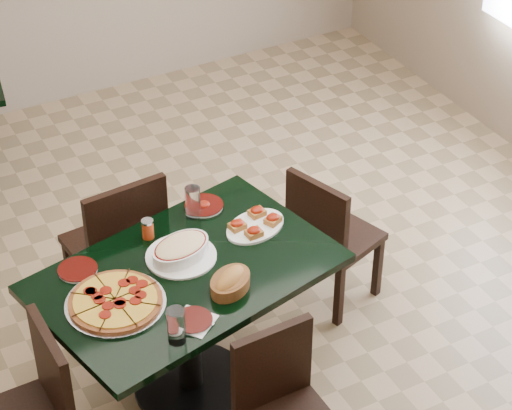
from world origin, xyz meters
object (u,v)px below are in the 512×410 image
chair_left (34,408)px  bread_basket (230,282)px  pepperoni_pizza (115,302)px  chair_right (328,234)px  bruschetta_platter (255,224)px  lasagna_casserole (181,250)px  chair_far (120,243)px  chair_near (283,406)px  main_table (187,300)px

chair_left → bread_basket: size_ratio=3.16×
pepperoni_pizza → chair_right: bearing=13.3°
bread_basket → bruschetta_platter: bearing=15.7°
lasagna_casserole → chair_far: bearing=87.1°
chair_far → chair_left: 1.09m
lasagna_casserole → bread_basket: bread_basket is taller
pepperoni_pizza → bruschetta_platter: bearing=14.0°
pepperoni_pizza → bruschetta_platter: (0.79, 0.20, 0.01)m
chair_far → chair_near: chair_far is taller
lasagna_casserole → chair_right: bearing=-6.9°
chair_near → lasagna_casserole: (-0.11, 0.77, 0.35)m
bread_basket → main_table: bearing=88.1°
main_table → chair_far: chair_far is taller
bread_basket → chair_right: bearing=-3.1°
chair_far → chair_left: bearing=44.0°
main_table → chair_left: size_ratio=1.72×
chair_left → chair_near: bearing=63.1°
lasagna_casserole → bread_basket: 0.32m
chair_near → pepperoni_pizza: size_ratio=1.83×
main_table → chair_far: 0.61m
chair_near → chair_left: bearing=152.8°
chair_left → bruschetta_platter: 1.32m
chair_right → bruschetta_platter: 0.58m
chair_far → pepperoni_pizza: (-0.27, -0.67, 0.25)m
chair_left → bruschetta_platter: chair_left is taller
chair_far → bruschetta_platter: chair_far is taller
chair_near → main_table: bearing=99.4°
chair_near → bruschetta_platter: chair_near is taller
bruschetta_platter → chair_right: bearing=-5.9°
chair_right → chair_left: size_ratio=0.97×
chair_near → lasagna_casserole: lasagna_casserole is taller
bread_basket → lasagna_casserole: bearing=76.4°
chair_left → pepperoni_pizza: size_ratio=1.95×
chair_right → pepperoni_pizza: 1.34m
chair_right → chair_left: bearing=86.1°
chair_near → bread_basket: bearing=89.5°
main_table → chair_near: chair_near is taller
chair_left → chair_right: bearing=103.5°
chair_left → lasagna_casserole: (0.84, 0.31, 0.32)m
lasagna_casserole → bruschetta_platter: bearing=-10.6°
chair_left → pepperoni_pizza: bearing=107.5°
chair_right → chair_left: (-1.73, -0.45, 0.02)m
pepperoni_pizza → lasagna_casserole: bearing=22.6°
main_table → bread_basket: 0.33m
main_table → chair_far: bearing=86.3°
chair_right → bruschetta_platter: bearing=83.4°
main_table → chair_far: (-0.10, 0.60, -0.05)m
bruschetta_platter → pepperoni_pizza: bearing=176.1°
main_table → chair_right: (0.91, 0.23, -0.10)m
chair_right → bread_basket: size_ratio=3.07×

